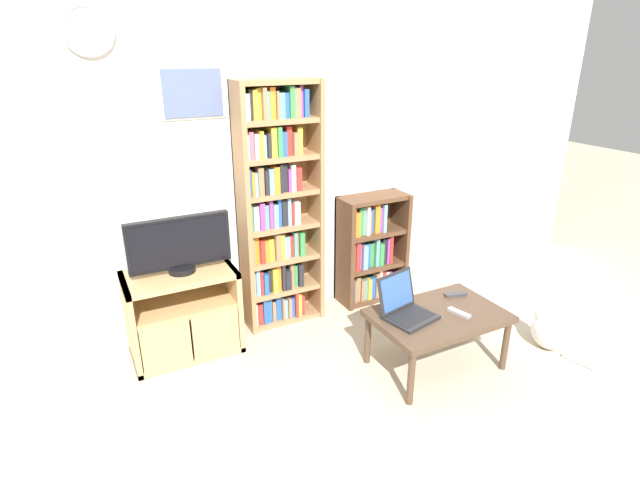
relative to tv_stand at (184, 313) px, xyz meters
The scene contains 11 objects.
ground_plane 1.71m from the tv_stand, 58.78° to the right, with size 18.00×18.00×0.00m, color #BCAD93.
wall_back 1.35m from the tv_stand, 18.11° to the left, with size 6.40×0.09×2.60m.
tv_stand is the anchor object (origin of this frame).
television 0.51m from the tv_stand, 33.24° to the left, with size 0.68×0.18×0.39m.
bookshelf_tall 1.00m from the tv_stand, ahead, with size 0.61×0.25×1.85m.
bookshelf_short 1.60m from the tv_stand, ahead, with size 0.58×0.27×0.92m.
coffee_table 1.74m from the tv_stand, 32.71° to the right, with size 0.86×0.57×0.41m.
laptop 1.52m from the tv_stand, 34.59° to the right, with size 0.36×0.36×0.27m.
remote_near_laptop 1.91m from the tv_stand, 24.74° to the right, with size 0.17×0.08×0.02m.
remote_far_from_laptop 1.88m from the tv_stand, 32.71° to the right, with size 0.08×0.17×0.02m.
cat 2.61m from the tv_stand, 25.74° to the right, with size 0.25×0.50×0.30m.
Camera 1 is at (-1.43, -1.71, 2.05)m, focal length 28.00 mm.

